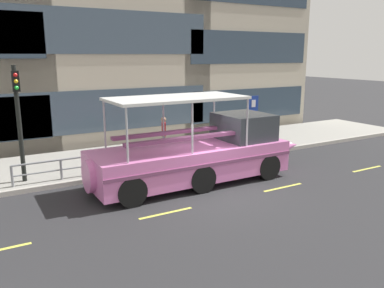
# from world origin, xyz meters

# --- Properties ---
(ground_plane) EXTENTS (120.00, 120.00, 0.00)m
(ground_plane) POSITION_xyz_m (0.00, 0.00, 0.00)
(ground_plane) COLOR #2B2B2D
(sidewalk) EXTENTS (32.00, 4.80, 0.18)m
(sidewalk) POSITION_xyz_m (0.00, 5.60, 0.09)
(sidewalk) COLOR #99968E
(sidewalk) RESTS_ON ground_plane
(curb_edge) EXTENTS (32.00, 0.18, 0.18)m
(curb_edge) POSITION_xyz_m (0.00, 3.11, 0.09)
(curb_edge) COLOR #B2ADA3
(curb_edge) RESTS_ON ground_plane
(lane_centreline) EXTENTS (25.80, 0.12, 0.01)m
(lane_centreline) POSITION_xyz_m (-0.00, -1.03, 0.00)
(lane_centreline) COLOR #DBD64C
(lane_centreline) RESTS_ON ground_plane
(curb_guardrail) EXTENTS (11.96, 0.09, 0.80)m
(curb_guardrail) POSITION_xyz_m (-0.32, 3.45, 0.72)
(curb_guardrail) COLOR gray
(curb_guardrail) RESTS_ON sidewalk
(traffic_light_pole) EXTENTS (0.24, 0.46, 4.24)m
(traffic_light_pole) POSITION_xyz_m (-5.79, 3.91, 2.75)
(traffic_light_pole) COLOR black
(traffic_light_pole) RESTS_ON sidewalk
(parking_sign) EXTENTS (0.60, 0.12, 2.61)m
(parking_sign) POSITION_xyz_m (4.99, 4.08, 1.95)
(parking_sign) COLOR #4C4F54
(parking_sign) RESTS_ON sidewalk
(duck_tour_boat) EXTENTS (9.45, 2.61, 3.31)m
(duck_tour_boat) POSITION_xyz_m (0.26, 1.16, 1.08)
(duck_tour_boat) COLOR pink
(duck_tour_boat) RESTS_ON ground_plane
(pedestrian_near_bow) EXTENTS (0.24, 0.51, 1.78)m
(pedestrian_near_bow) POSITION_xyz_m (2.66, 4.13, 1.25)
(pedestrian_near_bow) COLOR #47423D
(pedestrian_near_bow) RESTS_ON sidewalk
(pedestrian_mid_left) EXTENTS (0.32, 0.47, 1.78)m
(pedestrian_mid_left) POSITION_xyz_m (0.50, 5.02, 1.25)
(pedestrian_mid_left) COLOR #1E2338
(pedestrian_mid_left) RESTS_ON sidewalk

